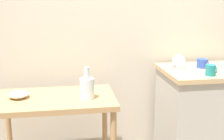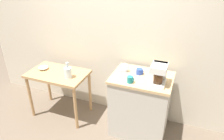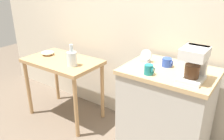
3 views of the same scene
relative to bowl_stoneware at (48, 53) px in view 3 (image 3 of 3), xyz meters
The scene contains 10 objects.
ground_plane 1.14m from the bowl_stoneware, ahead, with size 8.00×8.00×0.00m, color #6B5B4C.
back_wall 1.22m from the bowl_stoneware, 25.86° to the left, with size 4.40×0.10×2.80m, color beige.
wooden_table 0.30m from the bowl_stoneware, ahead, with size 0.88×0.54×0.74m.
kitchen_counter 1.56m from the bowl_stoneware, ahead, with size 0.78×0.59×0.89m.
bowl_stoneware is the anchor object (origin of this frame).
glass_carafe_vase 0.51m from the bowl_stoneware, 10.12° to the right, with size 0.11×0.11×0.24m.
coffee_maker 1.76m from the bowl_stoneware, ahead, with size 0.18×0.22×0.26m.
mug_blue 1.48m from the bowl_stoneware, ahead, with size 0.09×0.09×0.08m.
mug_dark_teal 1.44m from the bowl_stoneware, ahead, with size 0.08×0.07×0.08m.
table_clock 1.28m from the bowl_stoneware, ahead, with size 0.11×0.05×0.12m.
Camera 3 is at (1.32, -1.71, 1.65)m, focal length 36.98 mm.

